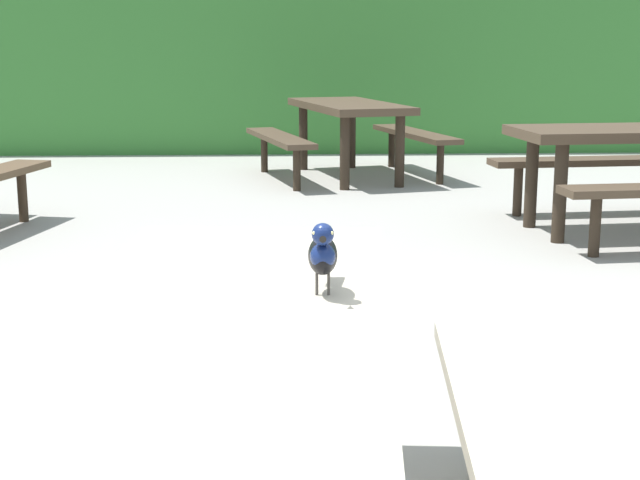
{
  "coord_description": "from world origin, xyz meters",
  "views": [
    {
      "loc": [
        -0.2,
        -2.15,
        1.33
      ],
      "look_at": [
        -0.1,
        0.14,
        0.84
      ],
      "focal_mm": 52.18,
      "sensor_mm": 36.0,
      "label": 1
    }
  ],
  "objects": [
    {
      "name": "bird_grackle",
      "position": [
        -0.1,
        -0.02,
        0.84
      ],
      "size": [
        0.08,
        0.29,
        0.18
      ],
      "color": "black",
      "rests_on": "picnic_table_foreground"
    },
    {
      "name": "hedge_wall",
      "position": [
        0.0,
        9.67,
        1.05
      ],
      "size": [
        28.0,
        1.56,
        2.1
      ],
      "primitive_type": "cube",
      "color": "#387A33",
      "rests_on": "ground"
    },
    {
      "name": "picnic_table_foreground",
      "position": [
        -0.33,
        -0.08,
        0.56
      ],
      "size": [
        1.82,
        1.86,
        0.74
      ],
      "color": "#B2A893",
      "rests_on": "ground"
    },
    {
      "name": "picnic_table_mid_right",
      "position": [
        0.47,
        6.95,
        0.56
      ],
      "size": [
        2.05,
        2.07,
        0.74
      ],
      "color": "#473828",
      "rests_on": "ground"
    }
  ]
}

